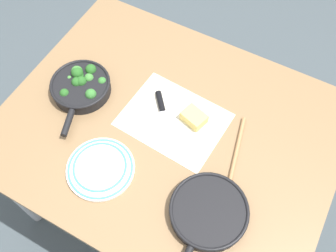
{
  "coord_description": "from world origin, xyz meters",
  "views": [
    {
      "loc": [
        -0.33,
        0.61,
        1.98
      ],
      "look_at": [
        0.0,
        0.0,
        0.78
      ],
      "focal_mm": 40.0,
      "sensor_mm": 36.0,
      "label": 1
    }
  ],
  "objects_px": {
    "grater_knife": "(163,111)",
    "dinner_plate_stack": "(100,168)",
    "skillet_broccoli": "(81,86)",
    "skillet_eggs": "(208,212)",
    "cheese_block": "(194,118)",
    "wooden_spoon": "(231,178)"
  },
  "relations": [
    {
      "from": "cheese_block",
      "to": "skillet_broccoli",
      "type": "bearing_deg",
      "value": 10.91
    },
    {
      "from": "skillet_eggs",
      "to": "wooden_spoon",
      "type": "height_order",
      "value": "skillet_eggs"
    },
    {
      "from": "skillet_broccoli",
      "to": "dinner_plate_stack",
      "type": "relative_size",
      "value": 1.38
    },
    {
      "from": "dinner_plate_stack",
      "to": "skillet_broccoli",
      "type": "bearing_deg",
      "value": -44.5
    },
    {
      "from": "skillet_eggs",
      "to": "grater_knife",
      "type": "relative_size",
      "value": 2.01
    },
    {
      "from": "grater_knife",
      "to": "dinner_plate_stack",
      "type": "relative_size",
      "value": 0.86
    },
    {
      "from": "wooden_spoon",
      "to": "cheese_block",
      "type": "bearing_deg",
      "value": -136.79
    },
    {
      "from": "skillet_broccoli",
      "to": "skillet_eggs",
      "type": "relative_size",
      "value": 0.8
    },
    {
      "from": "cheese_block",
      "to": "dinner_plate_stack",
      "type": "relative_size",
      "value": 0.43
    },
    {
      "from": "grater_knife",
      "to": "dinner_plate_stack",
      "type": "xyz_separation_m",
      "value": [
        0.08,
        0.31,
        0.0
      ]
    },
    {
      "from": "skillet_broccoli",
      "to": "grater_knife",
      "type": "relative_size",
      "value": 1.61
    },
    {
      "from": "wooden_spoon",
      "to": "dinner_plate_stack",
      "type": "height_order",
      "value": "dinner_plate_stack"
    },
    {
      "from": "skillet_eggs",
      "to": "skillet_broccoli",
      "type": "bearing_deg",
      "value": -108.33
    },
    {
      "from": "skillet_eggs",
      "to": "wooden_spoon",
      "type": "distance_m",
      "value": 0.15
    },
    {
      "from": "skillet_eggs",
      "to": "dinner_plate_stack",
      "type": "xyz_separation_m",
      "value": [
        0.4,
        0.04,
        -0.01
      ]
    },
    {
      "from": "skillet_eggs",
      "to": "cheese_block",
      "type": "height_order",
      "value": "cheese_block"
    },
    {
      "from": "skillet_broccoli",
      "to": "wooden_spoon",
      "type": "bearing_deg",
      "value": 65.01
    },
    {
      "from": "grater_knife",
      "to": "cheese_block",
      "type": "bearing_deg",
      "value": 60.94
    },
    {
      "from": "skillet_eggs",
      "to": "grater_knife",
      "type": "distance_m",
      "value": 0.43
    },
    {
      "from": "skillet_eggs",
      "to": "dinner_plate_stack",
      "type": "height_order",
      "value": "skillet_eggs"
    },
    {
      "from": "wooden_spoon",
      "to": "dinner_plate_stack",
      "type": "bearing_deg",
      "value": -78.02
    },
    {
      "from": "skillet_broccoli",
      "to": "dinner_plate_stack",
      "type": "distance_m",
      "value": 0.36
    }
  ]
}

